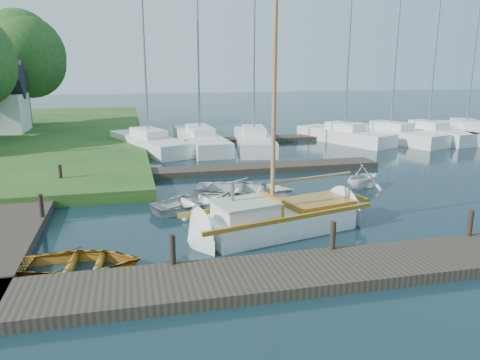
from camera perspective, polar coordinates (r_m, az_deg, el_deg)
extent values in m
plane|color=black|center=(17.76, 0.00, -3.76)|extent=(160.00, 160.00, 0.00)
cube|color=#2F271F|center=(12.34, 6.61, -11.25)|extent=(18.00, 2.20, 0.30)
cube|color=#2F271F|center=(19.62, -24.89, -2.92)|extent=(2.20, 18.00, 0.30)
cube|color=#2F271F|center=(24.29, 1.03, 1.40)|extent=(14.00, 1.60, 0.30)
cube|color=#2F271F|center=(35.72, 9.73, 5.19)|extent=(30.00, 1.60, 0.30)
cylinder|color=black|center=(12.42, -8.22, -8.37)|extent=(0.16, 0.16, 0.80)
cylinder|color=black|center=(13.52, 11.25, -6.62)|extent=(0.16, 0.16, 0.80)
cylinder|color=black|center=(15.87, 26.25, -4.74)|extent=(0.16, 0.16, 0.80)
cylinder|color=black|center=(17.39, -23.08, -2.87)|extent=(0.16, 0.16, 0.80)
cylinder|color=black|center=(22.18, -21.06, 0.73)|extent=(0.16, 0.16, 0.80)
cube|color=silver|center=(15.58, 4.55, -5.46)|extent=(5.34, 3.19, 0.90)
cone|color=silver|center=(17.33, 13.11, -3.78)|extent=(1.75, 2.22, 1.96)
cone|color=silver|center=(14.30, -5.57, -7.28)|extent=(1.46, 2.15, 1.96)
cube|color=#905610|center=(16.18, 2.80, -2.80)|extent=(6.03, 1.67, 0.14)
cube|color=#905610|center=(14.67, 6.55, -4.63)|extent=(6.03, 1.67, 0.14)
cube|color=#905610|center=(17.42, 14.08, -2.01)|extent=(0.39, 1.10, 0.14)
cube|color=silver|center=(14.78, 0.66, -3.75)|extent=(2.09, 1.81, 0.44)
cube|color=#A3BC9C|center=(14.71, 0.66, -2.82)|extent=(2.22, 1.93, 0.08)
cube|color=#905610|center=(15.22, 3.80, -2.95)|extent=(0.47, 1.39, 0.60)
cylinder|color=slate|center=(14.74, -0.92, -1.45)|extent=(0.12, 0.12, 0.60)
cube|color=#905610|center=(16.29, 9.35, -2.71)|extent=(2.51, 2.00, 0.20)
cylinder|color=#A97446|center=(14.61, 4.22, 11.89)|extent=(0.14, 0.14, 8.40)
cylinder|color=#A97446|center=(15.94, 8.90, 0.29)|extent=(3.12, 0.90, 0.10)
imported|color=#905610|center=(13.30, -19.14, -9.15)|extent=(3.55, 2.72, 0.68)
imported|color=silver|center=(18.03, -5.43, -2.35)|extent=(4.18, 3.62, 0.73)
imported|color=silver|center=(19.45, 0.54, -0.91)|extent=(4.90, 4.26, 0.85)
imported|color=silver|center=(21.72, 14.84, 0.64)|extent=(2.87, 2.72, 1.18)
cube|color=silver|center=(30.94, -11.07, 4.39)|extent=(5.07, 8.56, 0.90)
cube|color=silver|center=(30.84, -11.13, 5.68)|extent=(2.36, 3.22, 0.50)
cylinder|color=slate|center=(30.55, -11.50, 13.54)|extent=(0.12, 0.12, 8.94)
cube|color=silver|center=(31.80, -4.89, 4.85)|extent=(2.69, 9.57, 0.90)
cube|color=silver|center=(31.70, -4.92, 6.10)|extent=(1.57, 3.38, 0.50)
cylinder|color=slate|center=(31.43, -5.11, 15.28)|extent=(0.12, 0.12, 10.63)
cube|color=silver|center=(31.38, 1.66, 4.77)|extent=(3.62, 8.65, 0.90)
cube|color=silver|center=(31.28, 1.67, 6.04)|extent=(1.89, 3.14, 0.50)
cylinder|color=slate|center=(31.00, 1.73, 14.95)|extent=(0.12, 0.12, 10.19)
cube|color=silver|center=(34.47, 12.59, 5.26)|extent=(4.98, 7.72, 0.90)
cube|color=silver|center=(34.37, 12.65, 6.41)|extent=(2.32, 2.95, 0.50)
cylinder|color=slate|center=(34.12, 13.05, 13.96)|extent=(0.12, 0.12, 9.55)
cube|color=silver|center=(35.80, 17.81, 5.24)|extent=(4.87, 8.64, 0.90)
cube|color=silver|center=(35.71, 17.89, 6.35)|extent=(2.30, 3.23, 0.50)
cylinder|color=slate|center=(35.47, 18.44, 13.60)|extent=(0.12, 0.12, 9.54)
cube|color=silver|center=(37.32, 21.89, 5.23)|extent=(3.69, 7.73, 0.90)
cube|color=silver|center=(37.24, 21.98, 6.29)|extent=(1.91, 2.84, 0.50)
cylinder|color=slate|center=(37.00, 22.61, 13.10)|extent=(0.12, 0.12, 9.37)
cube|color=silver|center=(39.49, 25.77, 5.27)|extent=(4.71, 8.62, 0.90)
cube|color=silver|center=(39.41, 25.88, 6.27)|extent=(2.25, 3.22, 0.50)
cylinder|color=slate|center=(39.21, 26.75, 14.38)|extent=(0.12, 0.12, 11.68)
cylinder|color=#332114|center=(43.34, -24.41, 8.56)|extent=(0.36, 0.36, 3.67)
sphere|color=#1D4919|center=(43.24, -24.92, 13.53)|extent=(6.73, 6.73, 6.73)
sphere|color=#1D4919|center=(42.85, -24.25, 12.92)|extent=(5.71, 5.71, 5.71)
sphere|color=#1D4919|center=(43.73, -25.44, 14.41)|extent=(6.12, 6.12, 6.12)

